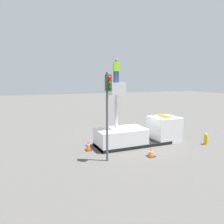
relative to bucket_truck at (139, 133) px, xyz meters
The scene contains 7 objects.
ground_plane 1.09m from the bucket_truck, behind, with size 120.00×120.00×0.00m, color #565451.
bucket_truck is the anchor object (origin of this frame).
worker 5.32m from the bucket_truck, behind, with size 0.40×0.26×1.75m.
traffic_light_pole 5.46m from the bucket_truck, 146.14° to the right, with size 0.34×0.57×5.64m.
fire_hydrant 5.36m from the bucket_truck, 24.52° to the right, with size 0.53×0.29×0.91m.
traffic_cone_rear 4.30m from the bucket_truck, behind, with size 0.46×0.46×0.73m.
traffic_cone_curbside 2.99m from the bucket_truck, 104.76° to the right, with size 0.51×0.51×0.61m.
Camera 1 is at (-8.19, -14.87, 5.24)m, focal length 35.00 mm.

